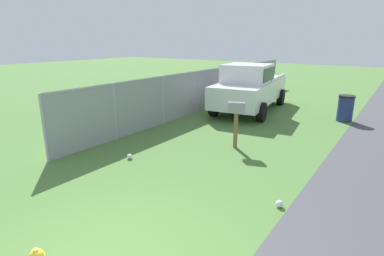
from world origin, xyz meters
name	(u,v)px	position (x,y,z in m)	size (l,w,h in m)	color
mailbox	(236,111)	(5.57, 0.88, 1.09)	(0.35, 0.51, 1.37)	brown
pickup_truck	(250,86)	(10.31, 2.64, 1.11)	(5.71, 2.83, 2.09)	silver
trash_bin	(345,108)	(10.76, -1.21, 0.51)	(0.60, 0.60, 1.02)	navy
fence_section	(212,87)	(9.95, 4.38, 0.97)	(16.41, 0.07, 1.81)	#9EA3A8
litter_bag_midfield_b	(279,204)	(3.01, -1.37, 0.07)	(0.14, 0.14, 0.14)	silver
litter_bag_by_mailbox	(130,156)	(3.13, 2.78, 0.07)	(0.14, 0.14, 0.14)	silver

